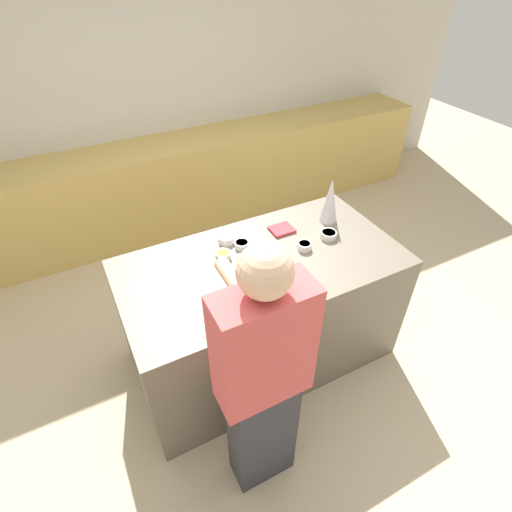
% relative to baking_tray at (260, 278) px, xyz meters
% --- Properties ---
extents(ground_plane, '(12.00, 12.00, 0.00)m').
position_rel_baking_tray_xyz_m(ground_plane, '(0.09, 0.14, -0.93)').
color(ground_plane, '#C6B28E').
extents(wall_back, '(8.00, 0.05, 2.60)m').
position_rel_baking_tray_xyz_m(wall_back, '(0.09, 2.51, 0.37)').
color(wall_back, beige).
rests_on(wall_back, ground_plane).
extents(back_cabinet_block, '(6.00, 0.60, 0.95)m').
position_rel_baking_tray_xyz_m(back_cabinet_block, '(0.09, 2.19, -0.46)').
color(back_cabinet_block, tan).
rests_on(back_cabinet_block, ground_plane).
extents(kitchen_island, '(1.85, 0.97, 0.93)m').
position_rel_baking_tray_xyz_m(kitchen_island, '(0.09, 0.14, -0.47)').
color(kitchen_island, '#6B6051').
rests_on(kitchen_island, ground_plane).
extents(baking_tray, '(0.41, 0.31, 0.01)m').
position_rel_baking_tray_xyz_m(baking_tray, '(0.00, 0.00, 0.00)').
color(baking_tray, silver).
rests_on(baking_tray, kitchen_island).
extents(gingerbread_house, '(0.21, 0.19, 0.21)m').
position_rel_baking_tray_xyz_m(gingerbread_house, '(0.00, 0.00, 0.09)').
color(gingerbread_house, brown).
rests_on(gingerbread_house, baking_tray).
extents(decorative_tree, '(0.13, 0.13, 0.34)m').
position_rel_baking_tray_xyz_m(decorative_tree, '(0.75, 0.34, 0.16)').
color(decorative_tree, silver).
rests_on(decorative_tree, kitchen_island).
extents(candy_bowl_near_tray_left, '(0.11, 0.11, 0.05)m').
position_rel_baking_tray_xyz_m(candy_bowl_near_tray_left, '(-0.03, 0.44, 0.02)').
color(candy_bowl_near_tray_left, silver).
rests_on(candy_bowl_near_tray_left, kitchen_island).
extents(candy_bowl_front_corner, '(0.09, 0.09, 0.05)m').
position_rel_baking_tray_xyz_m(candy_bowl_front_corner, '(0.40, 0.13, 0.02)').
color(candy_bowl_front_corner, white).
rests_on(candy_bowl_front_corner, kitchen_island).
extents(candy_bowl_center_rear, '(0.11, 0.11, 0.04)m').
position_rel_baking_tray_xyz_m(candy_bowl_center_rear, '(0.62, 0.16, 0.02)').
color(candy_bowl_center_rear, silver).
rests_on(candy_bowl_center_rear, kitchen_island).
extents(candy_bowl_beside_tree, '(0.10, 0.10, 0.04)m').
position_rel_baking_tray_xyz_m(candy_bowl_beside_tree, '(0.04, 0.34, 0.02)').
color(candy_bowl_beside_tree, white).
rests_on(candy_bowl_beside_tree, kitchen_island).
extents(candy_bowl_behind_tray, '(0.10, 0.10, 0.05)m').
position_rel_baking_tray_xyz_m(candy_bowl_behind_tray, '(-0.12, 0.29, 0.02)').
color(candy_bowl_behind_tray, silver).
rests_on(candy_bowl_behind_tray, kitchen_island).
extents(cookbook, '(0.16, 0.14, 0.02)m').
position_rel_baking_tray_xyz_m(cookbook, '(0.38, 0.38, 0.01)').
color(cookbook, '#B23338').
rests_on(cookbook, kitchen_island).
extents(person, '(0.45, 0.56, 1.72)m').
position_rel_baking_tray_xyz_m(person, '(-0.31, -0.63, -0.05)').
color(person, '#333338').
rests_on(person, ground_plane).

